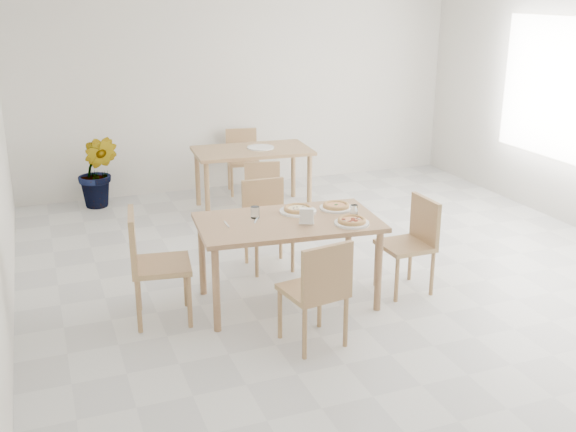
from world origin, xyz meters
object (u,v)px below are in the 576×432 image
object	(u,v)px
chair_west	(150,258)
plate_pepperoni	(352,223)
tumbler_a	(255,212)
chair_back_n	(242,156)
pizza_mushroom	(298,209)
pizza_pepperoni	(352,220)
pizza_margherita	(336,205)
second_table	(252,156)
chair_north	(266,217)
chair_east	(413,238)
potted_plant	(98,172)
plate_margherita	(336,208)
chair_back_s	(262,188)
main_table	(288,229)
napkin_holder	(307,217)
tumbler_b	(354,210)
plate_empty	(261,147)
chair_south	(319,287)
plate_mushroom	(298,211)

from	to	relation	value
chair_west	plate_pepperoni	size ratio (longest dim) A/B	3.24
tumbler_a	chair_back_n	world-z (taller)	tumbler_a
pizza_mushroom	pizza_pepperoni	bearing A→B (deg)	-56.21
pizza_margherita	pizza_mushroom	xyz separation A→B (m)	(-0.35, 0.04, 0.00)
pizza_mushroom	second_table	world-z (taller)	pizza_mushroom
chair_north	chair_east	world-z (taller)	chair_east
pizza_pepperoni	potted_plant	size ratio (longest dim) A/B	0.32
plate_margherita	chair_back_s	xyz separation A→B (m)	(-0.09, 1.78, -0.30)
pizza_pepperoni	chair_back_s	xyz separation A→B (m)	(-0.04, 2.19, -0.32)
main_table	napkin_holder	distance (m)	0.24
chair_north	second_table	distance (m)	1.82
tumbler_b	plate_empty	xyz separation A→B (m)	(0.06, 2.68, -0.03)
tumbler_a	potted_plant	world-z (taller)	potted_plant
main_table	chair_north	world-z (taller)	chair_north
plate_empty	chair_back_s	bearing A→B (deg)	-108.06
main_table	napkin_holder	world-z (taller)	napkin_holder
chair_south	tumbler_b	distance (m)	1.03
chair_west	pizza_pepperoni	size ratio (longest dim) A/B	3.26
pizza_mushroom	chair_north	bearing A→B (deg)	94.61
tumbler_b	napkin_holder	distance (m)	0.49
chair_back_s	pizza_pepperoni	bearing A→B (deg)	104.96
plate_mushroom	pizza_pepperoni	world-z (taller)	pizza_pepperoni
pizza_pepperoni	second_table	world-z (taller)	pizza_pepperoni
plate_margherita	tumbler_b	world-z (taller)	tumbler_b
plate_empty	chair_north	bearing A→B (deg)	-107.04
pizza_mushroom	potted_plant	xyz separation A→B (m)	(-1.38, 3.18, -0.33)
potted_plant	chair_west	bearing A→B (deg)	-88.77
main_table	tumbler_b	xyz separation A→B (m)	(0.58, -0.06, 0.12)
chair_back_n	tumbler_b	bearing A→B (deg)	-81.10
chair_east	plate_pepperoni	size ratio (longest dim) A/B	2.95
tumbler_a	second_table	bearing A→B (deg)	72.60
chair_east	chair_back_n	distance (m)	3.57
pizza_mushroom	chair_south	bearing A→B (deg)	-102.81
chair_back_s	chair_back_n	xyz separation A→B (m)	(0.23, 1.47, 0.02)
chair_south	chair_west	xyz separation A→B (m)	(-1.09, 0.89, 0.04)
main_table	chair_south	world-z (taller)	chair_south
plate_pepperoni	potted_plant	xyz separation A→B (m)	(-1.68, 3.62, -0.30)
pizza_margherita	tumbler_b	bearing A→B (deg)	-67.75
plate_margherita	tumbler_b	distance (m)	0.21
tumbler_a	chair_back_s	bearing A→B (deg)	69.71
chair_west	plate_empty	bearing A→B (deg)	-26.98
second_table	plate_empty	bearing A→B (deg)	7.30
chair_north	pizza_mushroom	bearing A→B (deg)	-83.68
tumbler_a	plate_empty	xyz separation A→B (m)	(0.88, 2.47, -0.04)
pizza_mushroom	pizza_pepperoni	size ratio (longest dim) A/B	1.15
chair_south	plate_mushroom	bearing A→B (deg)	-112.26
pizza_pepperoni	main_table	bearing A→B (deg)	148.51
chair_east	plate_empty	bearing A→B (deg)	-171.29
plate_pepperoni	chair_back_n	distance (m)	3.68
pizza_margherita	chair_back_s	world-z (taller)	pizza_margherita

